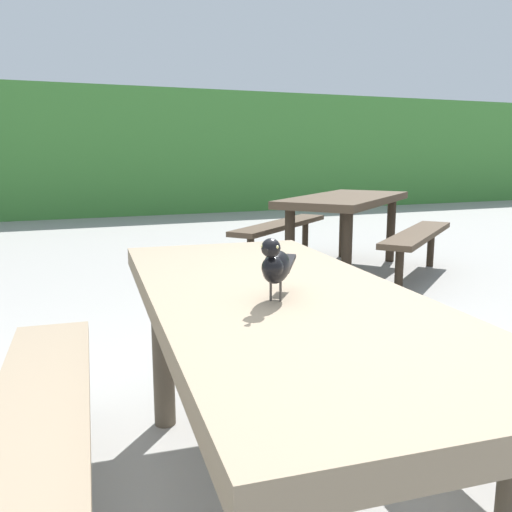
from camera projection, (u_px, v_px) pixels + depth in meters
The scene contains 4 objects.
hedge_wall at pixel (61, 152), 10.06m from camera, with size 28.00×1.38×2.33m, color #428438.
picnic_table_foreground at pixel (279, 350), 1.66m from camera, with size 1.82×1.86×0.74m.
bird_grackle at pixel (275, 265), 1.49m from camera, with size 0.20×0.24×0.18m.
picnic_table_mid_left at pixel (345, 215), 5.29m from camera, with size 2.39×2.38×0.74m.
Camera 1 is at (-0.53, -1.16, 1.14)m, focal length 38.25 mm.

